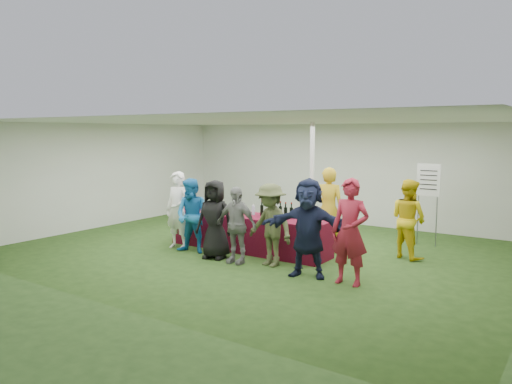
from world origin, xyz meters
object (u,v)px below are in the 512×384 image
Objects in this scene: staff_back at (408,219)px; customer_3 at (236,225)px; customer_5 at (308,228)px; dump_bucket at (310,220)px; customer_0 at (178,210)px; wine_list_sign at (428,186)px; customer_2 at (215,219)px; customer_4 at (270,225)px; serving_table at (248,233)px; customer_1 at (192,216)px; staff_pourer at (328,209)px; customer_6 at (350,232)px.

customer_3 is (-2.57, -2.22, -0.05)m from staff_back.
customer_3 is 1.56m from customer_5.
customer_5 is at bearing -64.73° from dump_bucket.
customer_5 is at bearing 90.53° from staff_back.
dump_bucket is at bearing 7.31° from customer_0.
customer_2 is (-3.14, -3.46, -0.54)m from wine_list_sign.
customer_0 is 1.77m from customer_3.
dump_bucket is at bearing -116.63° from wine_list_sign.
wine_list_sign is 1.23× the size of customer_3.
customer_4 is at bearing 152.13° from customer_5.
customer_5 is (1.55, -0.03, 0.12)m from customer_3.
serving_table is 2.32× the size of customer_2.
dump_bucket is 0.16× the size of staff_back.
staff_back is 1.02× the size of customer_1.
customer_4 reaches higher than customer_1.
customer_5 is (0.90, -0.22, 0.08)m from customer_4.
serving_table is 1.67m from dump_bucket.
staff_pourer is 1.69m from customer_4.
staff_pourer is 1.07× the size of customer_0.
staff_pourer reaches higher than customer_6.
customer_0 is 3.31m from customer_5.
wine_list_sign is at bearing 40.57° from serving_table.
customer_2 reaches higher than customer_1.
dump_bucket is at bearing 83.50° from staff_pourer.
staff_back is at bearing 83.90° from customer_6.
customer_0 is 1.07× the size of customer_1.
dump_bucket is 0.15× the size of customer_0.
customer_1 is at bearing -15.62° from customer_0.
customer_2 is at bearing -100.05° from serving_table.
customer_4 is (-1.93, -3.33, -0.54)m from wine_list_sign.
serving_table is 4.03m from wine_list_sign.
customer_0 is (-2.76, -1.57, -0.06)m from staff_pourer.
customer_2 is (1.18, -0.21, -0.05)m from customer_0.
customer_3 is at bearing -126.20° from wine_list_sign.
customer_3 is at bearing -147.76° from dump_bucket.
customer_3 is at bearing 65.74° from staff_back.
customer_1 reaches higher than dump_bucket.
customer_2 is (0.65, -0.08, 0.01)m from customer_1.
dump_bucket is 0.16× the size of customer_4.
staff_pourer is (-1.56, -1.68, -0.43)m from wine_list_sign.
customer_0 is at bearing -143.05° from wine_list_sign.
staff_pourer reaches higher than customer_4.
serving_table is at bearing 154.47° from customer_4.
wine_list_sign is (2.98, 2.55, 0.94)m from serving_table.
staff_pourer is at bearing 124.89° from customer_6.
customer_6 is at bearing 108.82° from staff_back.
dump_bucket is 0.14× the size of wine_list_sign.
dump_bucket is 0.16× the size of customer_2.
staff_back is at bearing 18.64° from customer_1.
serving_table is 2.00× the size of wine_list_sign.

